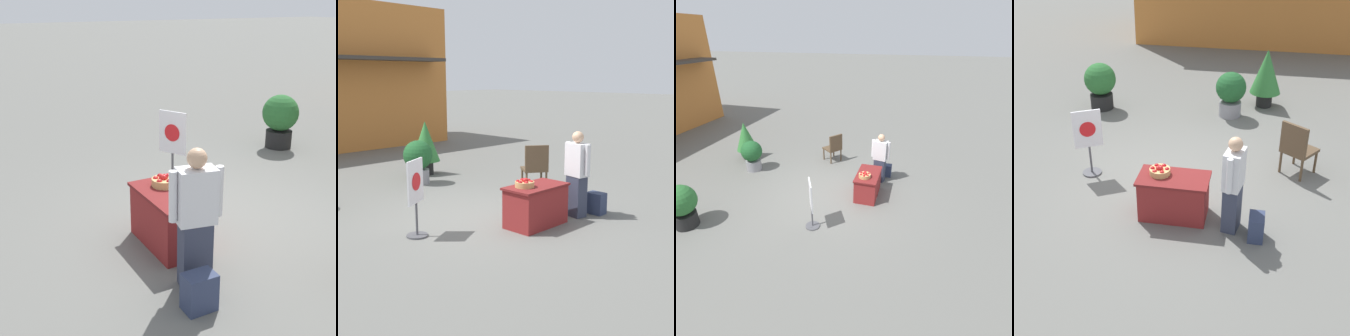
% 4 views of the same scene
% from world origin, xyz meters
% --- Properties ---
extents(ground_plane, '(120.00, 120.00, 0.00)m').
position_xyz_m(ground_plane, '(0.00, 0.00, 0.00)').
color(ground_plane, slate).
extents(display_table, '(1.16, 0.65, 0.74)m').
position_xyz_m(display_table, '(0.30, -1.06, 0.37)').
color(display_table, maroon).
rests_on(display_table, ground_plane).
extents(apple_basket, '(0.34, 0.34, 0.16)m').
position_xyz_m(apple_basket, '(0.06, -1.00, 0.80)').
color(apple_basket, tan).
rests_on(apple_basket, display_table).
extents(person_visitor, '(0.33, 0.60, 1.63)m').
position_xyz_m(person_visitor, '(1.27, -1.25, 0.83)').
color(person_visitor, '#33384C').
rests_on(person_visitor, ground_plane).
extents(backpack, '(0.24, 0.34, 0.42)m').
position_xyz_m(backpack, '(1.68, -1.44, 0.21)').
color(backpack, '#2D3856').
rests_on(backpack, ground_plane).
extents(poster_board, '(0.48, 0.36, 1.31)m').
position_xyz_m(poster_board, '(-1.52, -0.02, 0.69)').
color(poster_board, '#4C4C51').
rests_on(poster_board, ground_plane).
extents(patio_chair, '(0.77, 0.77, 1.08)m').
position_xyz_m(patio_chair, '(2.30, 0.65, 0.60)').
color(patio_chair, brown).
rests_on(patio_chair, ground_plane).
extents(potted_plant_far_left, '(0.72, 0.72, 1.08)m').
position_xyz_m(potted_plant_far_left, '(0.83, 3.20, 0.61)').
color(potted_plant_far_left, gray).
rests_on(potted_plant_far_left, ground_plane).
extents(potted_plant_far_right, '(0.77, 0.77, 1.45)m').
position_xyz_m(potted_plant_far_right, '(1.63, 3.96, 0.85)').
color(potted_plant_far_right, black).
rests_on(potted_plant_far_right, ground_plane).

